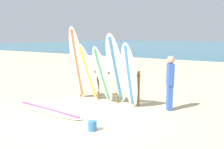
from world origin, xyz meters
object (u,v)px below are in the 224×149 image
(surfboard_lying_on_sand, at_px, (48,110))
(sand_bucket, at_px, (92,126))
(surfboard_leaning_center_left, at_px, (103,75))
(surfboard_leaning_far_left, at_px, (77,63))
(beachgoer_standing, at_px, (170,81))
(surfboard_leaning_center_right, at_px, (129,76))
(surfboard_rack, at_px, (107,81))
(surfboard_leaning_center, at_px, (116,70))
(surfboard_leaning_left, at_px, (89,72))

(surfboard_lying_on_sand, height_order, sand_bucket, sand_bucket)
(sand_bucket, bearing_deg, surfboard_leaning_center_left, 118.52)
(surfboard_leaning_far_left, xyz_separation_m, surfboard_leaning_center_left, (1.11, -0.01, -0.33))
(surfboard_leaning_far_left, height_order, beachgoer_standing, surfboard_leaning_far_left)
(beachgoer_standing, height_order, sand_bucket, beachgoer_standing)
(surfboard_leaning_far_left, distance_m, surfboard_leaning_center_right, 2.18)
(surfboard_rack, height_order, surfboard_leaning_center_left, surfboard_leaning_center_left)
(surfboard_rack, distance_m, surfboard_lying_on_sand, 2.28)
(surfboard_leaning_far_left, xyz_separation_m, surfboard_leaning_center_right, (2.16, -0.05, -0.26))
(sand_bucket, bearing_deg, surfboard_leaning_center_right, 93.16)
(surfboard_leaning_center, distance_m, surfboard_leaning_center_right, 0.52)
(beachgoer_standing, bearing_deg, surfboard_leaning_far_left, -172.01)
(surfboard_leaning_center, distance_m, beachgoer_standing, 1.74)
(surfboard_leaning_center, height_order, sand_bucket, surfboard_leaning_center)
(surfboard_lying_on_sand, bearing_deg, surfboard_leaning_center_right, 38.97)
(surfboard_leaning_center_left, xyz_separation_m, beachgoer_standing, (2.20, 0.47, -0.05))
(surfboard_leaning_far_left, height_order, surfboard_leaning_center_right, surfboard_leaning_far_left)
(surfboard_rack, bearing_deg, sand_bucket, -64.27)
(surfboard_leaning_left, distance_m, beachgoer_standing, 2.84)
(surfboard_rack, distance_m, beachgoer_standing, 2.25)
(surfboard_rack, bearing_deg, surfboard_leaning_far_left, -162.51)
(surfboard_leaning_far_left, height_order, surfboard_leaning_center_left, surfboard_leaning_far_left)
(surfboard_rack, relative_size, surfboard_leaning_far_left, 0.96)
(surfboard_leaning_left, relative_size, surfboard_lying_on_sand, 0.71)
(surfboard_rack, distance_m, surfboard_leaning_center, 0.85)
(surfboard_leaning_center, bearing_deg, surfboard_leaning_far_left, 178.91)
(surfboard_rack, height_order, surfboard_leaning_center_right, surfboard_leaning_center_right)
(surfboard_leaning_center, bearing_deg, surfboard_rack, 147.77)
(surfboard_rack, distance_m, surfboard_leaning_far_left, 1.28)
(surfboard_rack, xyz_separation_m, surfboard_leaning_center_right, (1.09, -0.39, 0.34))
(surfboard_rack, distance_m, sand_bucket, 2.84)
(surfboard_lying_on_sand, bearing_deg, surfboard_rack, 66.01)
(surfboard_leaning_far_left, height_order, surfboard_leaning_center, surfboard_leaning_far_left)
(surfboard_rack, distance_m, surfboard_leaning_center_left, 0.44)
(surfboard_leaning_far_left, relative_size, surfboard_lying_on_sand, 0.91)
(surfboard_leaning_left, height_order, surfboard_lying_on_sand, surfboard_leaning_left)
(beachgoer_standing, bearing_deg, surfboard_leaning_center_right, -155.69)
(surfboard_rack, height_order, surfboard_leaning_left, surfboard_leaning_left)
(surfboard_leaning_center_right, relative_size, beachgoer_standing, 1.24)
(surfboard_leaning_center_right, bearing_deg, surfboard_rack, 160.22)
(surfboard_leaning_center_left, distance_m, surfboard_lying_on_sand, 2.11)
(surfboard_leaning_center_right, height_order, sand_bucket, surfboard_leaning_center_right)
(surfboard_leaning_far_left, xyz_separation_m, surfboard_lying_on_sand, (0.19, -1.65, -1.28))
(surfboard_leaning_center, relative_size, surfboard_lying_on_sand, 0.83)
(surfboard_leaning_far_left, relative_size, surfboard_leaning_center_left, 1.33)
(surfboard_leaning_left, height_order, surfboard_leaning_center_left, surfboard_leaning_left)
(surfboard_leaning_left, bearing_deg, beachgoer_standing, 9.37)
(surfboard_leaning_far_left, xyz_separation_m, sand_bucket, (2.28, -2.16, -1.20))
(surfboard_leaning_center_left, height_order, surfboard_leaning_center_right, surfboard_leaning_center_right)
(surfboard_leaning_center, height_order, surfboard_leaning_center_right, surfboard_leaning_center)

